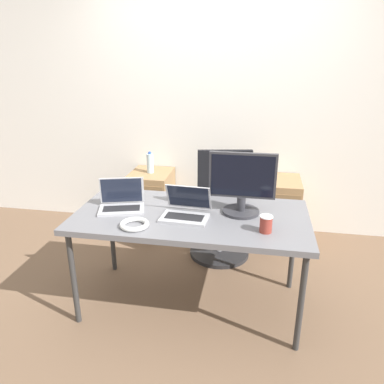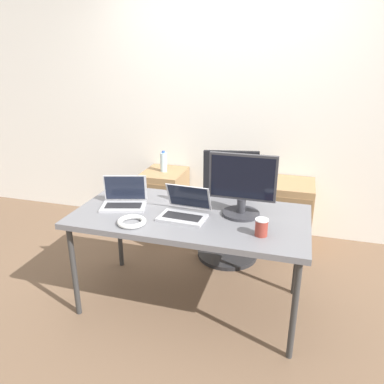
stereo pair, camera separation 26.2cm
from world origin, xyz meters
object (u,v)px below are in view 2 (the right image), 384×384
coffee_cup_white (182,195)px  laptop_left (185,210)px  cabinet_left (165,200)px  cabinet_right (290,214)px  water_bottle (164,162)px  coffee_cup_brown (261,227)px  monitor (242,187)px  laptop_right (124,200)px  office_chair (229,219)px  cable_coil (132,222)px

coffee_cup_white → laptop_left: bearing=-68.4°
cabinet_left → cabinet_right: 1.31m
water_bottle → coffee_cup_brown: bearing=-50.0°
monitor → coffee_cup_white: size_ratio=4.45×
water_bottle → laptop_right: 1.20m
cabinet_right → laptop_right: (-1.17, -1.19, 0.47)m
office_chair → cabinet_left: size_ratio=1.68×
water_bottle → coffee_cup_brown: size_ratio=1.98×
water_bottle → coffee_cup_brown: (1.16, -1.39, 0.06)m
cabinet_left → laptop_left: (0.62, -1.24, 0.47)m
coffee_cup_white → coffee_cup_brown: bearing=-32.3°
office_chair → cabinet_right: (0.52, 0.48, -0.09)m
water_bottle → laptop_left: size_ratio=0.66×
office_chair → cabinet_left: office_chair is taller
cabinet_left → laptop_right: laptop_right is taller
office_chair → coffee_cup_brown: 1.06m
laptop_left → coffee_cup_brown: (0.54, -0.14, 0.01)m
cabinet_left → monitor: 1.62m
coffee_cup_white → laptop_right: bearing=-150.1°
laptop_right → water_bottle: bearing=96.6°
laptop_left → coffee_cup_brown: bearing=-14.7°
laptop_left → water_bottle: bearing=116.5°
office_chair → coffee_cup_brown: office_chair is taller
water_bottle → monitor: size_ratio=0.48×
office_chair → laptop_left: size_ratio=3.29×
water_bottle → monitor: bearing=-48.2°
office_chair → laptop_right: (-0.66, -0.71, 0.38)m
cabinet_left → laptop_right: bearing=-83.4°
coffee_cup_white → monitor: bearing=-15.5°
cabinet_left → laptop_left: bearing=-63.5°
laptop_right → cabinet_right: bearing=45.4°
cabinet_left → cable_coil: cable_coil is taller
cabinet_right → monitor: bearing=-106.1°
laptop_left → cable_coil: laptop_left is taller
office_chair → cable_coil: office_chair is taller
coffee_cup_white → coffee_cup_brown: 0.77m
laptop_left → laptop_right: (-0.48, 0.05, 0.00)m
laptop_right → coffee_cup_brown: size_ratio=3.29×
office_chair → coffee_cup_brown: size_ratio=9.83×
laptop_left → cable_coil: (-0.30, -0.22, -0.03)m
coffee_cup_brown → cable_coil: coffee_cup_brown is taller
water_bottle → laptop_right: bearing=-83.4°
laptop_left → laptop_right: size_ratio=0.91×
cabinet_right → coffee_cup_brown: bearing=-96.1°
laptop_right → cable_coil: laptop_right is taller
monitor → coffee_cup_brown: bearing=-58.3°
cabinet_right → laptop_right: bearing=-134.6°
cable_coil → water_bottle: bearing=102.4°
coffee_cup_white → cable_coil: size_ratio=0.54×
laptop_left → cable_coil: size_ratio=1.73×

